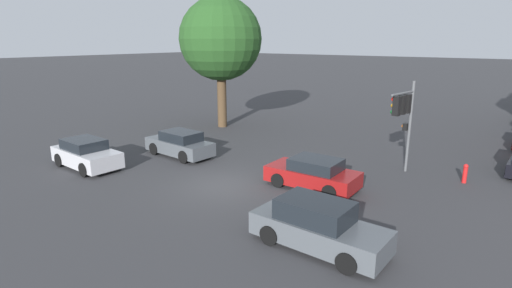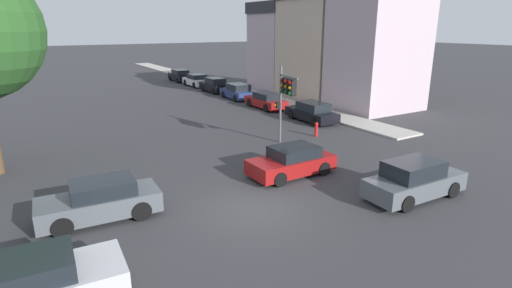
# 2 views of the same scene
# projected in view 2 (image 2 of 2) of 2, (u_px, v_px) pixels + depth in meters

# --- Properties ---
(ground_plane) EXTENTS (300.00, 300.00, 0.00)m
(ground_plane) POSITION_uv_depth(u_px,v_px,m) (252.00, 209.00, 15.38)
(ground_plane) COLOR #333335
(sidewalk_strip) EXTENTS (2.51, 60.00, 0.13)m
(sidewalk_strip) POSITION_uv_depth(u_px,v_px,m) (209.00, 82.00, 49.73)
(sidewalk_strip) COLOR #ADA89E
(sidewalk_strip) RESTS_ON ground_plane
(rowhouse_backdrop) EXTENTS (8.08, 18.53, 10.95)m
(rowhouse_backdrop) POSITION_uv_depth(u_px,v_px,m) (330.00, 44.00, 37.46)
(rowhouse_backdrop) COLOR #B29EA8
(rowhouse_backdrop) RESTS_ON ground_plane
(traffic_signal) EXTENTS (0.63, 2.28, 4.57)m
(traffic_signal) POSITION_uv_depth(u_px,v_px,m) (286.00, 91.00, 22.65)
(traffic_signal) COLOR #515456
(traffic_signal) RESTS_ON ground_plane
(crossing_car_0) EXTENTS (4.21, 2.09, 1.50)m
(crossing_car_0) POSITION_uv_depth(u_px,v_px,m) (35.00, 286.00, 9.67)
(crossing_car_0) COLOR #B7B7BC
(crossing_car_0) RESTS_ON ground_plane
(crossing_car_1) EXTENTS (4.45, 1.90, 1.59)m
(crossing_car_1) POSITION_uv_depth(u_px,v_px,m) (414.00, 180.00, 16.23)
(crossing_car_1) COLOR #4C5156
(crossing_car_1) RESTS_ON ground_plane
(crossing_car_2) EXTENTS (4.13, 2.00, 1.38)m
(crossing_car_2) POSITION_uv_depth(u_px,v_px,m) (292.00, 162.00, 18.74)
(crossing_car_2) COLOR maroon
(crossing_car_2) RESTS_ON ground_plane
(crossing_car_3) EXTENTS (4.29, 2.01, 1.46)m
(crossing_car_3) POSITION_uv_depth(u_px,v_px,m) (100.00, 201.00, 14.43)
(crossing_car_3) COLOR #4C5156
(crossing_car_3) RESTS_ON ground_plane
(parked_car_0) EXTENTS (1.96, 4.50, 1.43)m
(parked_car_0) POSITION_uv_depth(u_px,v_px,m) (312.00, 112.00, 29.36)
(parked_car_0) COLOR black
(parked_car_0) RESTS_ON ground_plane
(parked_car_1) EXTENTS (1.86, 4.44, 1.34)m
(parked_car_1) POSITION_uv_depth(u_px,v_px,m) (266.00, 101.00, 34.07)
(parked_car_1) COLOR maroon
(parked_car_1) RESTS_ON ground_plane
(parked_car_2) EXTENTS (2.06, 4.27, 1.47)m
(parked_car_2) POSITION_uv_depth(u_px,v_px,m) (238.00, 92.00, 38.45)
(parked_car_2) COLOR navy
(parked_car_2) RESTS_ON ground_plane
(parked_car_3) EXTENTS (1.93, 4.07, 1.53)m
(parked_car_3) POSITION_uv_depth(u_px,v_px,m) (215.00, 85.00, 42.32)
(parked_car_3) COLOR black
(parked_car_3) RESTS_ON ground_plane
(parked_car_4) EXTENTS (1.94, 4.30, 1.41)m
(parked_car_4) POSITION_uv_depth(u_px,v_px,m) (197.00, 80.00, 46.50)
(parked_car_4) COLOR silver
(parked_car_4) RESTS_ON ground_plane
(parked_car_5) EXTENTS (1.98, 4.60, 1.48)m
(parked_car_5) POSITION_uv_depth(u_px,v_px,m) (180.00, 76.00, 50.69)
(parked_car_5) COLOR black
(parked_car_5) RESTS_ON ground_plane
(fire_hydrant) EXTENTS (0.22, 0.22, 0.92)m
(fire_hydrant) POSITION_uv_depth(u_px,v_px,m) (316.00, 129.00, 25.38)
(fire_hydrant) COLOR red
(fire_hydrant) RESTS_ON ground_plane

